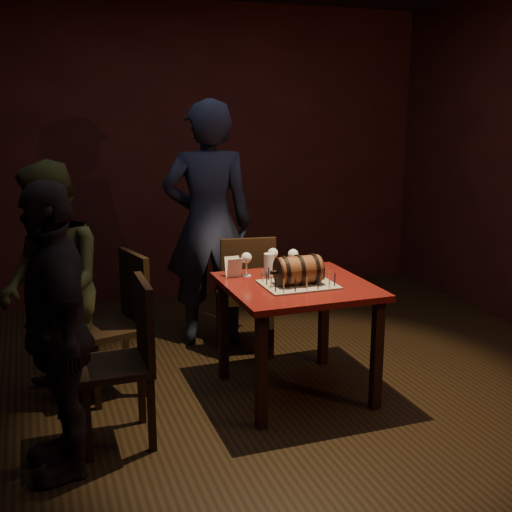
# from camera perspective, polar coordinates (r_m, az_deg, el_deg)

# --- Properties ---
(room_shell) EXTENTS (5.04, 5.04, 2.80)m
(room_shell) POSITION_cam_1_polar(r_m,az_deg,el_deg) (3.86, 1.53, 6.45)
(room_shell) COLOR black
(room_shell) RESTS_ON ground
(pub_table) EXTENTS (0.90, 0.90, 0.75)m
(pub_table) POSITION_cam_1_polar(r_m,az_deg,el_deg) (4.13, 3.63, -3.91)
(pub_table) COLOR #4D0E0C
(pub_table) RESTS_ON ground
(cake_board) EXTENTS (0.45, 0.35, 0.01)m
(cake_board) POSITION_cam_1_polar(r_m,az_deg,el_deg) (4.05, 3.77, -2.56)
(cake_board) COLOR gray
(cake_board) RESTS_ON pub_table
(barrel_cake) EXTENTS (0.33, 0.19, 0.19)m
(barrel_cake) POSITION_cam_1_polar(r_m,az_deg,el_deg) (4.02, 3.78, -1.26)
(barrel_cake) COLOR brown
(barrel_cake) RESTS_ON cake_board
(birthday_candles) EXTENTS (0.40, 0.30, 0.09)m
(birthday_candles) POSITION_cam_1_polar(r_m,az_deg,el_deg) (4.04, 3.78, -1.92)
(birthday_candles) COLOR #E8CF8A
(birthday_candles) RESTS_ON cake_board
(wine_glass_left) EXTENTS (0.07, 0.07, 0.16)m
(wine_glass_left) POSITION_cam_1_polar(r_m,az_deg,el_deg) (4.23, -0.86, -0.26)
(wine_glass_left) COLOR silver
(wine_glass_left) RESTS_ON pub_table
(wine_glass_mid) EXTENTS (0.07, 0.07, 0.16)m
(wine_glass_mid) POSITION_cam_1_polar(r_m,az_deg,el_deg) (4.36, 1.51, 0.14)
(wine_glass_mid) COLOR silver
(wine_glass_mid) RESTS_ON pub_table
(wine_glass_right) EXTENTS (0.07, 0.07, 0.16)m
(wine_glass_right) POSITION_cam_1_polar(r_m,az_deg,el_deg) (4.34, 3.33, 0.05)
(wine_glass_right) COLOR silver
(wine_glass_right) RESTS_ON pub_table
(pint_of_ale) EXTENTS (0.07, 0.07, 0.15)m
(pint_of_ale) POSITION_cam_1_polar(r_m,az_deg,el_deg) (4.26, 1.17, -0.81)
(pint_of_ale) COLOR silver
(pint_of_ale) RESTS_ON pub_table
(menu_card) EXTENTS (0.10, 0.05, 0.13)m
(menu_card) POSITION_cam_1_polar(r_m,az_deg,el_deg) (4.22, -2.01, -1.03)
(menu_card) COLOR white
(menu_card) RESTS_ON pub_table
(chair_back) EXTENTS (0.46, 0.46, 0.93)m
(chair_back) POSITION_cam_1_polar(r_m,az_deg,el_deg) (4.77, -0.89, -2.97)
(chair_back) COLOR black
(chair_back) RESTS_ON ground
(chair_left_rear) EXTENTS (0.49, 0.49, 0.93)m
(chair_left_rear) POSITION_cam_1_polar(r_m,az_deg,el_deg) (4.28, -11.87, -5.19)
(chair_left_rear) COLOR black
(chair_left_rear) RESTS_ON ground
(chair_left_front) EXTENTS (0.40, 0.40, 0.93)m
(chair_left_front) POSITION_cam_1_polar(r_m,az_deg,el_deg) (3.66, -11.32, -8.42)
(chair_left_front) COLOR black
(chair_left_front) RESTS_ON ground
(person_back) EXTENTS (0.77, 0.58, 1.91)m
(person_back) POSITION_cam_1_polar(r_m,az_deg,el_deg) (4.97, -4.25, 2.75)
(person_back) COLOR #191D32
(person_back) RESTS_ON ground
(person_left_rear) EXTENTS (0.76, 0.87, 1.54)m
(person_left_rear) POSITION_cam_1_polar(r_m,az_deg,el_deg) (4.11, -17.74, -2.70)
(person_left_rear) COLOR #393E1F
(person_left_rear) RESTS_ON ground
(person_left_front) EXTENTS (0.46, 0.92, 1.52)m
(person_left_front) POSITION_cam_1_polar(r_m,az_deg,el_deg) (3.38, -17.37, -6.36)
(person_left_front) COLOR black
(person_left_front) RESTS_ON ground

